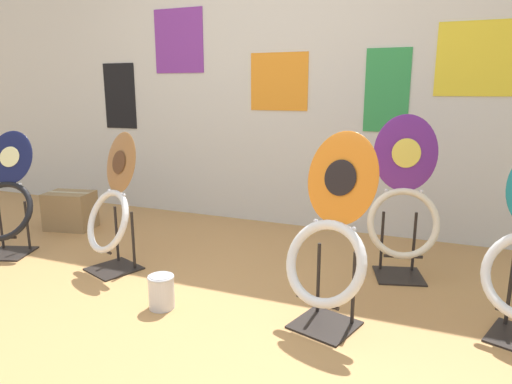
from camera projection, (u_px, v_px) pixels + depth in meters
The scene contains 8 objects.
ground_plane at pixel (124, 337), 2.12m from camera, with size 14.00×14.00×0.00m, color #B7844C.
wall_back at pixel (276, 67), 3.67m from camera, with size 8.00×0.07×2.60m.
toilet_seat_display_orange_sun at pixel (330, 240), 2.14m from camera, with size 0.46×0.41×0.94m.
toilet_seat_display_woodgrain at pixel (112, 208), 2.83m from camera, with size 0.45×0.38×0.87m.
toilet_seat_display_purple_note at pixel (404, 202), 2.71m from camera, with size 0.45×0.35×0.99m.
toilet_seat_display_navy_moon at pixel (5, 200), 3.12m from camera, with size 0.48×0.48×0.84m.
paint_can at pixel (161, 291), 2.38m from camera, with size 0.14×0.14×0.18m.
storage_box at pixel (70, 210), 3.74m from camera, with size 0.41×0.33×0.31m.
Camera 1 is at (1.30, -1.54, 1.13)m, focal length 32.00 mm.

